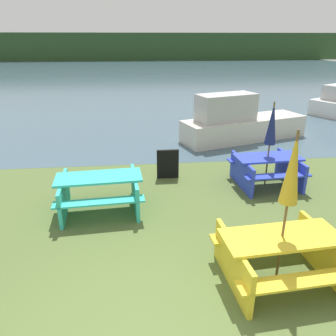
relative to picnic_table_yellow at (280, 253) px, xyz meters
name	(u,v)px	position (x,y,z in m)	size (l,w,h in m)	color
water	(134,74)	(-1.98, 29.93, -0.45)	(60.00, 50.00, 0.00)	#425B6B
far_treeline	(133,47)	(-1.98, 49.93, 1.56)	(80.00, 1.60, 4.00)	#284723
picnic_table_yellow	(280,253)	(0.00, 0.00, 0.00)	(1.82, 1.51, 0.74)	yellow
picnic_table_teal	(100,189)	(-2.80, 2.39, 0.02)	(1.82, 1.51, 0.76)	#33B7A8
picnic_table_blue	(267,168)	(1.08, 3.26, 0.00)	(1.62, 1.47, 0.73)	blue
umbrella_gold	(293,170)	(0.00, 0.00, 1.31)	(0.25, 0.25, 2.29)	brown
umbrella_navy	(272,124)	(1.08, 3.26, 1.07)	(0.26, 0.26, 2.03)	brown
boat	(239,123)	(1.55, 7.01, 0.15)	(4.64, 2.58, 1.63)	beige
signboard	(168,164)	(-1.25, 3.91, -0.07)	(0.55, 0.08, 0.75)	black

